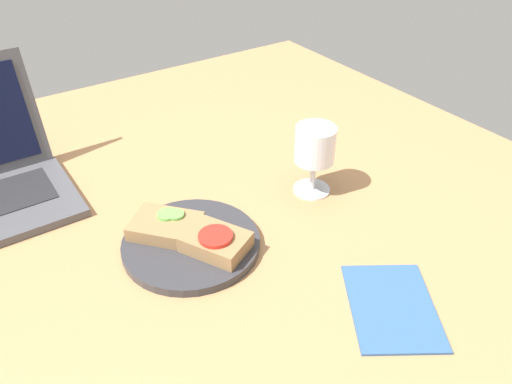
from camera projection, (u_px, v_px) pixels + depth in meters
The scene contains 6 objects.
wooden_table at pixel (202, 254), 78.11cm from camera, with size 140.00×140.00×3.00cm, color #B27F51.
plate at pixel (191, 243), 76.85cm from camera, with size 21.21×21.21×1.40cm, color #333338.
sandwich_with_tomato at pixel (216, 241), 74.02cm from camera, with size 10.39×11.50×3.15cm.
sandwich_with_cucumber at pixel (166, 226), 77.38cm from camera, with size 12.38×12.65×2.70cm.
wine_glass at pixel (315, 148), 84.69cm from camera, with size 6.97×6.97×12.64cm.
napkin at pixel (392, 306), 67.15cm from camera, with size 11.23×15.47×0.40cm, color #33598C.
Camera 1 is at (-25.45, -52.95, 54.58)cm, focal length 35.00 mm.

